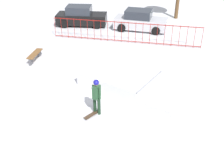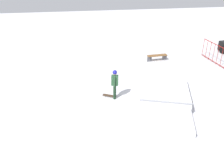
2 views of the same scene
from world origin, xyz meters
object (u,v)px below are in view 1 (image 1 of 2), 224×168
skater (97,94)px  parked_car_black (81,17)px  park_bench (35,55)px  skate_ramp (127,81)px  parked_car_silver (140,21)px  skateboard (91,115)px

skater → parked_car_black: (-4.89, 11.79, -0.28)m
skater → park_bench: skater is taller
skate_ramp → parked_car_black: bearing=142.2°
skate_ramp → park_bench: 6.43m
skate_ramp → parked_car_silver: size_ratio=1.44×
park_bench → parked_car_silver: 9.11m
skate_ramp → parked_car_black: size_ratio=1.38×
skateboard → parked_car_black: 12.97m
skateboard → parked_car_silver: 12.08m
skate_ramp → parked_car_silver: parked_car_silver is taller
skate_ramp → skater: 2.88m
skate_ramp → parked_car_black: parked_car_black is taller
skater → parked_car_silver: (0.07, 11.78, -0.28)m
skater → parked_car_silver: size_ratio=0.42×
skateboard → park_bench: bearing=-104.7°
skate_ramp → skater: bearing=-86.9°
skater → park_bench: size_ratio=1.04×
skateboard → parked_car_silver: bearing=-153.3°
skater → skateboard: size_ratio=2.15×
park_bench → skate_ramp: bearing=-16.2°
park_bench → skater: bearing=-39.8°
parked_car_black → parked_car_silver: bearing=-9.8°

